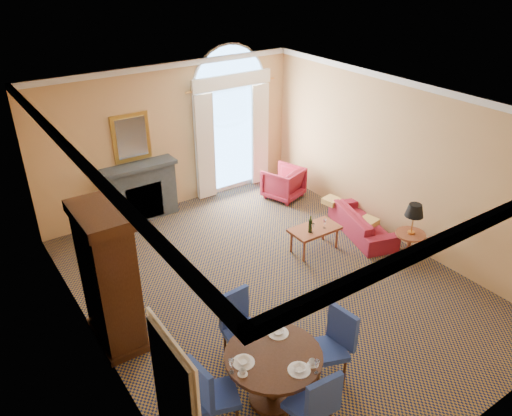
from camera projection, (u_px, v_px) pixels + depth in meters
ground at (272, 284)px, 8.81m from camera, size 7.50×7.50×0.00m
room_envelope at (249, 139)px, 8.10m from camera, size 6.04×7.52×3.45m
armoire at (109, 280)px, 7.13m from camera, size 0.63×1.12×2.20m
dining_table at (273, 367)px, 6.31m from camera, size 1.24×1.24×0.98m
dining_chair_north at (238, 322)px, 7.01m from camera, size 0.55×0.55×1.07m
dining_chair_south at (316, 403)px, 5.78m from camera, size 0.56×0.56×1.07m
dining_chair_east at (335, 340)px, 6.69m from camera, size 0.61×0.61×1.07m
dining_chair_west at (210, 391)px, 5.93m from camera, size 0.60×0.60×1.07m
sofa at (362, 222)px, 10.22m from camera, size 1.17×1.90×0.52m
armchair at (283, 183)px, 11.65m from camera, size 1.01×1.03×0.74m
coffee_table at (315, 230)px, 9.57m from camera, size 0.98×0.55×0.84m
side_table at (412, 225)px, 9.18m from camera, size 0.56×0.56×1.14m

